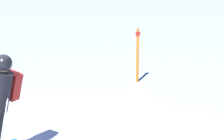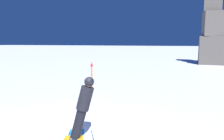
% 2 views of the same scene
% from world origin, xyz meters
% --- Properties ---
extents(ground_plane, '(300.00, 300.00, 0.00)m').
position_xyz_m(ground_plane, '(0.00, 0.00, 0.00)').
color(ground_plane, white).
extents(skier, '(1.34, 1.76, 1.83)m').
position_xyz_m(skier, '(0.58, 0.12, 1.01)').
color(skier, '#1E7AC6').
rests_on(skier, ground).
extents(rock_pillar, '(2.85, 2.50, 9.66)m').
position_xyz_m(rock_pillar, '(5.75, 23.96, 4.05)').
color(rock_pillar, '#4C4742').
rests_on(rock_pillar, ground).
extents(trail_marker, '(0.13, 0.13, 1.61)m').
position_xyz_m(trail_marker, '(-1.67, 5.57, 0.89)').
color(trail_marker, orange).
rests_on(trail_marker, ground).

